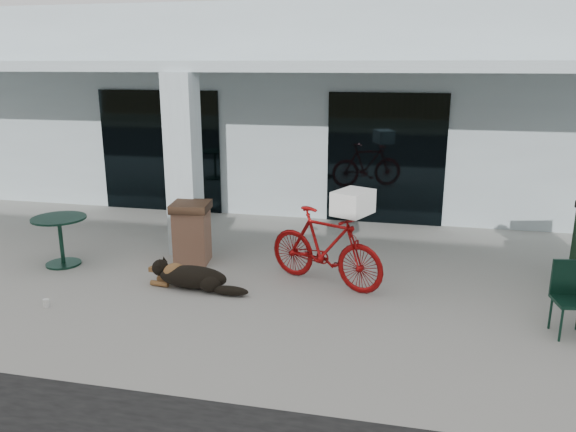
% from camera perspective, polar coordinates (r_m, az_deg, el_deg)
% --- Properties ---
extents(ground, '(80.00, 80.00, 0.00)m').
position_cam_1_polar(ground, '(7.74, -6.28, -9.76)').
color(ground, '#A09F97').
rests_on(ground, ground).
extents(building, '(22.00, 7.00, 4.50)m').
position_cam_1_polar(building, '(15.33, 3.91, 11.43)').
color(building, silver).
rests_on(building, ground).
extents(storefront_glass_left, '(2.80, 0.06, 2.70)m').
position_cam_1_polar(storefront_glass_left, '(12.99, -12.84, 6.41)').
color(storefront_glass_left, black).
rests_on(storefront_glass_left, ground).
extents(storefront_glass_right, '(2.40, 0.06, 2.70)m').
position_cam_1_polar(storefront_glass_right, '(11.76, 9.89, 5.68)').
color(storefront_glass_right, black).
rests_on(storefront_glass_right, ground).
extents(column, '(0.50, 0.50, 3.12)m').
position_cam_1_polar(column, '(9.85, -10.54, 5.06)').
color(column, silver).
rests_on(column, ground).
extents(overhang, '(22.00, 2.80, 0.18)m').
position_cam_1_polar(overhang, '(10.48, -0.27, 14.98)').
color(overhang, silver).
rests_on(overhang, column).
extents(bicycle, '(2.02, 1.29, 1.18)m').
position_cam_1_polar(bicycle, '(8.46, 3.82, -3.19)').
color(bicycle, '#940C0C').
rests_on(bicycle, ground).
extents(laundry_basket, '(0.63, 0.70, 0.34)m').
position_cam_1_polar(laundry_basket, '(8.02, 6.62, 1.38)').
color(laundry_basket, white).
rests_on(laundry_basket, bicycle).
extents(dog, '(1.25, 0.52, 0.40)m').
position_cam_1_polar(dog, '(8.51, -9.64, -6.02)').
color(dog, black).
rests_on(dog, ground).
extents(cup_near_dog, '(0.09, 0.09, 0.11)m').
position_cam_1_polar(cup_near_dog, '(8.54, -23.35, -8.11)').
color(cup_near_dog, white).
rests_on(cup_near_dog, ground).
extents(cafe_table_near, '(1.10, 1.10, 0.82)m').
position_cam_1_polar(cafe_table_near, '(10.04, -22.05, -2.39)').
color(cafe_table_near, '#123326').
rests_on(cafe_table_near, ground).
extents(cafe_chair_far_a, '(0.48, 0.51, 0.93)m').
position_cam_1_polar(cafe_chair_far_a, '(7.73, 26.93, -7.68)').
color(cafe_chair_far_a, '#123326').
rests_on(cafe_chair_far_a, ground).
extents(trash_receptacle, '(0.69, 0.69, 1.04)m').
position_cam_1_polar(trash_receptacle, '(9.53, -9.74, -1.69)').
color(trash_receptacle, brown).
rests_on(trash_receptacle, ground).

